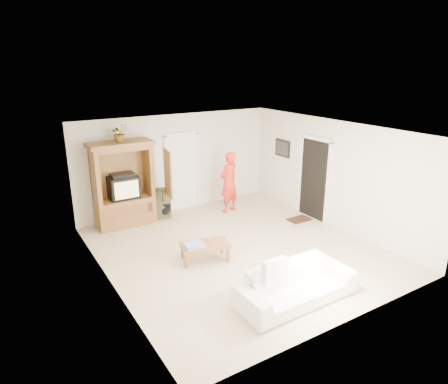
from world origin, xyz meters
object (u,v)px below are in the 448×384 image
object	(u,v)px
armoire	(125,190)
man	(229,182)
coffee_table	(205,246)
sofa	(296,285)

from	to	relation	value
armoire	man	distance (m)	2.72
armoire	coffee_table	bearing A→B (deg)	-74.75
armoire	coffee_table	world-z (taller)	armoire
coffee_table	armoire	bearing A→B (deg)	119.59
armoire	sofa	world-z (taller)	armoire
sofa	armoire	bearing A→B (deg)	105.04
man	coffee_table	distance (m)	2.91
man	coffee_table	bearing A→B (deg)	31.34
coffee_table	man	bearing A→B (deg)	62.31
sofa	coffee_table	world-z (taller)	sofa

